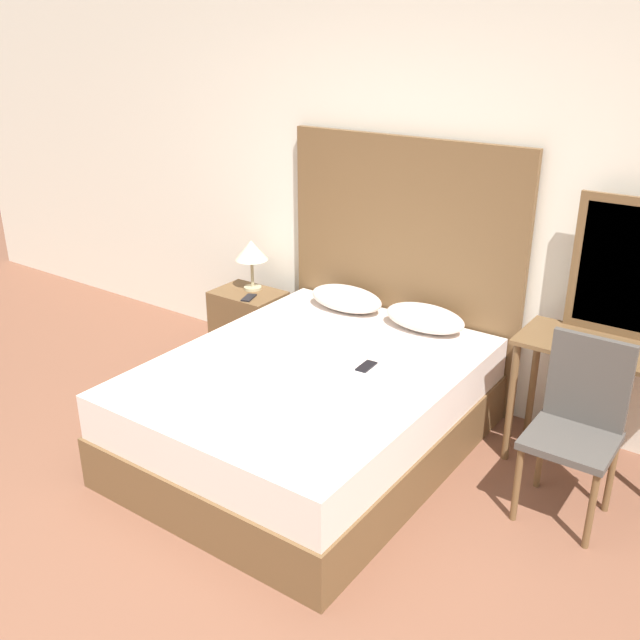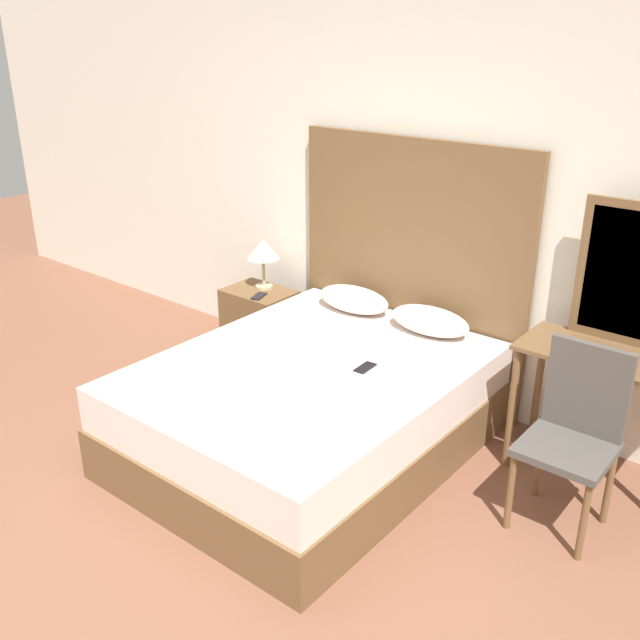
% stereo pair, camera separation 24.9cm
% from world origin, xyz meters
% --- Properties ---
extents(ground_plane, '(16.00, 16.00, 0.00)m').
position_xyz_m(ground_plane, '(0.00, 0.00, 0.00)').
color(ground_plane, brown).
extents(wall_back, '(10.00, 0.06, 2.70)m').
position_xyz_m(wall_back, '(0.00, 2.61, 1.35)').
color(wall_back, silver).
rests_on(wall_back, ground_plane).
extents(bed, '(1.65, 2.10, 0.58)m').
position_xyz_m(bed, '(-0.06, 1.46, 0.29)').
color(bed, brown).
rests_on(bed, ground_plane).
extents(headboard, '(1.74, 0.05, 1.77)m').
position_xyz_m(headboard, '(-0.06, 2.53, 0.89)').
color(headboard, brown).
rests_on(headboard, ground_plane).
extents(pillow_left, '(0.55, 0.29, 0.16)m').
position_xyz_m(pillow_left, '(-0.36, 2.31, 0.66)').
color(pillow_left, silver).
rests_on(pillow_left, bed).
extents(pillow_right, '(0.55, 0.29, 0.16)m').
position_xyz_m(pillow_right, '(0.25, 2.31, 0.66)').
color(pillow_right, silver).
rests_on(pillow_right, bed).
extents(phone_on_bed, '(0.08, 0.15, 0.01)m').
position_xyz_m(phone_on_bed, '(0.23, 1.62, 0.59)').
color(phone_on_bed, black).
rests_on(phone_on_bed, bed).
extents(nightstand, '(0.52, 0.38, 0.55)m').
position_xyz_m(nightstand, '(-1.22, 2.25, 0.27)').
color(nightstand, brown).
rests_on(nightstand, ground_plane).
extents(table_lamp, '(0.25, 0.25, 0.39)m').
position_xyz_m(table_lamp, '(-1.23, 2.32, 0.84)').
color(table_lamp, tan).
rests_on(table_lamp, nightstand).
extents(phone_on_nightstand, '(0.11, 0.16, 0.01)m').
position_xyz_m(phone_on_nightstand, '(-1.13, 2.15, 0.55)').
color(phone_on_nightstand, black).
rests_on(phone_on_nightstand, nightstand).
extents(vanity_desk, '(0.98, 0.45, 0.79)m').
position_xyz_m(vanity_desk, '(1.41, 2.25, 0.64)').
color(vanity_desk, brown).
rests_on(vanity_desk, ground_plane).
extents(vanity_mirror, '(0.64, 0.03, 0.80)m').
position_xyz_m(vanity_mirror, '(1.41, 2.45, 1.19)').
color(vanity_mirror, brown).
rests_on(vanity_mirror, vanity_desk).
extents(chair, '(0.44, 0.42, 0.97)m').
position_xyz_m(chair, '(1.41, 1.81, 0.55)').
color(chair, '#4C4742').
rests_on(chair, ground_plane).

